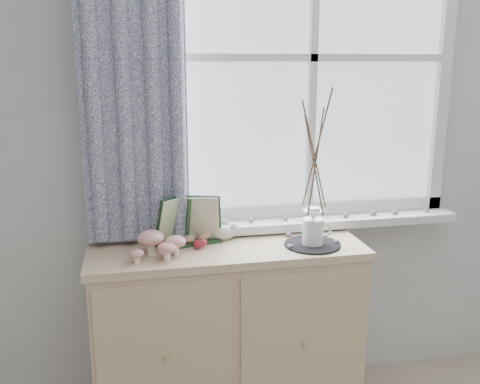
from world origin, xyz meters
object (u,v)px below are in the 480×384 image
at_px(toadstool_cluster, 159,242).
at_px(twig_pitcher, 315,155).
at_px(sideboard, 227,334).
at_px(botanical_book, 188,221).

distance_m(toadstool_cluster, twig_pitcher, 0.75).
relative_size(toadstool_cluster, twig_pitcher, 0.34).
height_order(sideboard, toadstool_cluster, toadstool_cluster).
distance_m(botanical_book, toadstool_cluster, 0.18).
xyz_separation_m(botanical_book, twig_pitcher, (0.53, -0.10, 0.29)).
xyz_separation_m(sideboard, botanical_book, (-0.16, 0.03, 0.54)).
bearing_deg(botanical_book, twig_pitcher, -22.96).
bearing_deg(toadstool_cluster, twig_pitcher, 0.08).
bearing_deg(sideboard, toadstool_cluster, -166.03).
xyz_separation_m(botanical_book, toadstool_cluster, (-0.14, -0.10, -0.05)).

